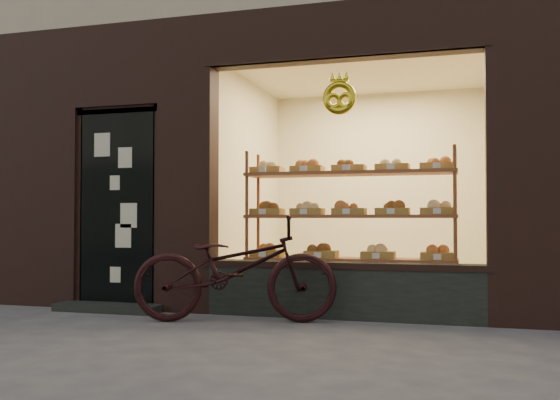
% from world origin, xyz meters
% --- Properties ---
extents(ground, '(90.00, 90.00, 0.00)m').
position_xyz_m(ground, '(0.00, 0.00, 0.00)').
color(ground, '#3E3E46').
extents(display_shelf, '(2.20, 0.45, 1.70)m').
position_xyz_m(display_shelf, '(0.45, 2.55, 0.89)').
color(display_shelf, brown).
rests_on(display_shelf, ground).
extents(bicycle, '(2.03, 1.13, 1.01)m').
position_xyz_m(bicycle, '(-0.49, 1.64, 0.51)').
color(bicycle, black).
rests_on(bicycle, ground).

